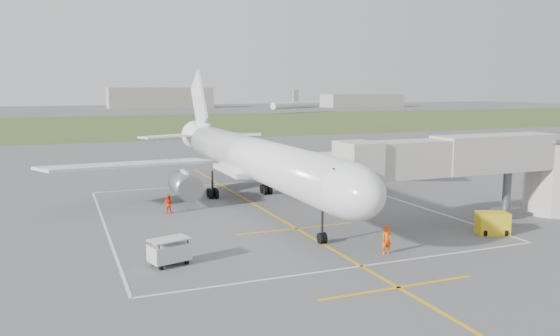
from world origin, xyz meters
name	(u,v)px	position (x,y,z in m)	size (l,w,h in m)	color
ground	(254,204)	(0.00, 0.00, 0.00)	(700.00, 700.00, 0.00)	#4E4E51
grass_strip	(116,124)	(0.00, 130.00, 0.01)	(700.00, 120.00, 0.02)	#3E5726
apron_markings	(277,217)	(0.00, -5.82, 0.01)	(28.20, 60.00, 0.01)	#E29E0D
airliner	(251,158)	(0.00, 0.75, 4.39)	(38.93, 46.75, 13.52)	silver
jet_bridge	(487,165)	(15.72, -13.50, 4.74)	(23.40, 5.00, 7.20)	#9F9B90
gpu_unit	(492,223)	(13.14, -17.11, 0.84)	(2.65, 2.24, 1.70)	gold
baggage_cart	(170,251)	(-11.02, -15.21, 0.87)	(2.75, 2.08, 1.70)	silver
ramp_worker_nose	(387,240)	(2.86, -18.40, 0.98)	(0.72, 0.47, 1.97)	#F95107
ramp_worker_wing	(168,204)	(-8.36, -0.64, 0.82)	(0.80, 0.62, 1.64)	#F53007
distant_hangars	(58,100)	(-16.15, 265.19, 5.17)	(345.00, 49.00, 12.00)	gray
distant_aircraft	(126,108)	(8.13, 173.38, 3.59)	(186.23, 50.96, 8.85)	silver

